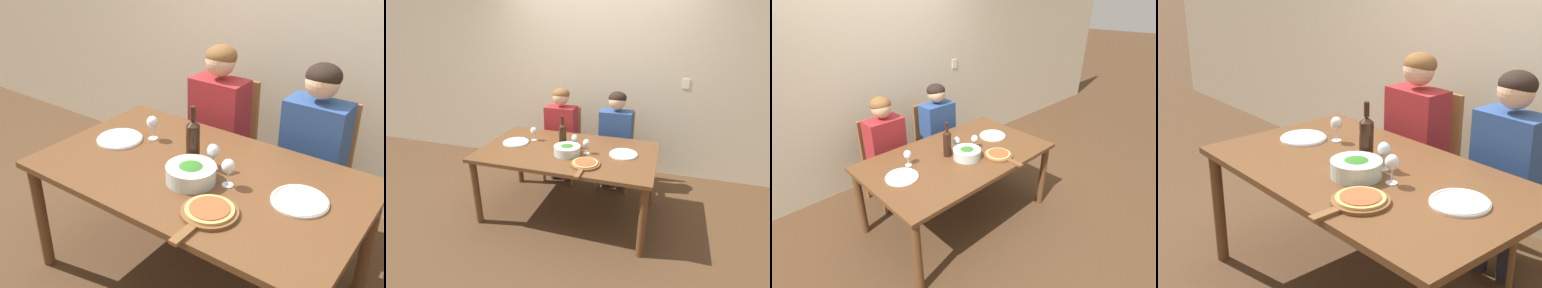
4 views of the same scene
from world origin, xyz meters
TOP-DOWN VIEW (x-y plane):
  - back_wall at (0.00, 1.29)m, footprint 10.00×0.06m
  - dining_table at (0.00, 0.00)m, footprint 1.77×1.03m
  - chair_left at (-0.35, 0.83)m, footprint 0.42×0.42m
  - chair_right at (0.35, 0.83)m, footprint 0.42×0.42m
  - person_woman at (-0.35, 0.72)m, footprint 0.47×0.51m
  - person_man at (0.35, 0.72)m, footprint 0.47×0.51m
  - wine_bottle at (-0.08, 0.06)m, footprint 0.08×0.08m
  - broccoli_bowl at (0.03, -0.10)m, footprint 0.26×0.26m
  - dinner_plate_left at (-0.61, 0.02)m, footprint 0.28×0.28m
  - dinner_plate_right at (0.56, 0.05)m, footprint 0.28×0.28m
  - pizza_on_board at (0.26, -0.29)m, footprint 0.27×0.41m
  - wine_glass_left at (-0.45, 0.15)m, footprint 0.07×0.07m
  - wine_glass_right at (0.20, -0.03)m, footprint 0.07×0.07m
  - wine_glass_centre at (0.05, 0.07)m, footprint 0.07×0.07m

SIDE VIEW (x-z plane):
  - chair_left at x=-0.35m, z-range 0.03..0.96m
  - chair_right at x=0.35m, z-range 0.03..0.96m
  - dining_table at x=0.00m, z-range 0.29..1.02m
  - person_woman at x=-0.35m, z-range 0.12..1.33m
  - person_man at x=0.35m, z-range 0.12..1.33m
  - dinner_plate_left at x=-0.61m, z-range 0.73..0.75m
  - dinner_plate_right at x=0.56m, z-range 0.73..0.75m
  - pizza_on_board at x=0.26m, z-range 0.73..0.77m
  - broccoli_bowl at x=0.03m, z-range 0.73..0.83m
  - wine_glass_left at x=-0.45m, z-range 0.76..0.91m
  - wine_glass_right at x=0.20m, z-range 0.76..0.91m
  - wine_glass_centre at x=0.05m, z-range 0.76..0.91m
  - wine_bottle at x=-0.08m, z-range 0.70..1.04m
  - back_wall at x=0.00m, z-range 0.00..2.70m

